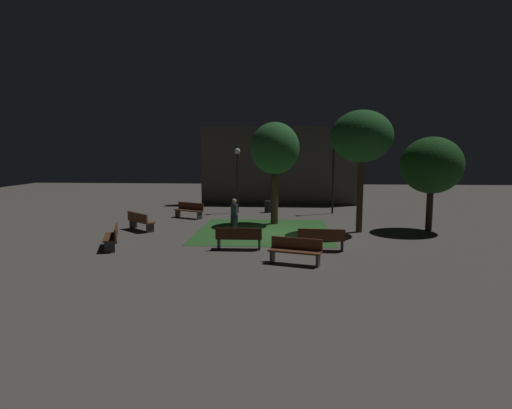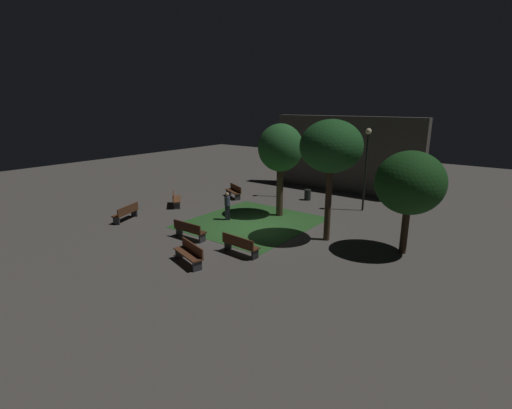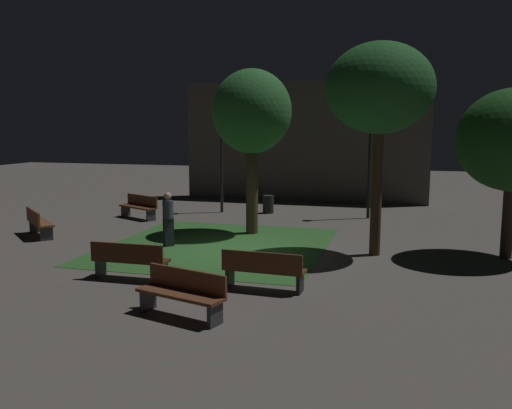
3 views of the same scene
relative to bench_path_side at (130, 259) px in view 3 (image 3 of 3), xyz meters
The scene contains 14 objects.
ground_plane 3.64m from the bench_path_side, 63.71° to the left, with size 60.00×60.00×0.00m, color #56514C.
grass_lawn 4.01m from the bench_path_side, 78.81° to the left, with size 6.32×6.86×0.01m, color #2D6028.
bench_path_side is the anchor object (origin of this frame).
bench_front_right 3.19m from the bench_path_side, ahead, with size 1.82×0.58×0.88m.
bench_lawn_edge 6.37m from the bench_path_side, 145.00° to the left, with size 1.67×1.55×0.88m.
bench_by_lamp 8.47m from the bench_path_side, 115.85° to the left, with size 1.83×1.23×0.88m.
bench_near_trees 2.92m from the bench_path_side, 42.38° to the right, with size 1.86×0.97×0.88m.
tree_lawn_side 7.76m from the bench_path_side, 36.79° to the left, with size 2.87×2.87×5.72m.
tree_back_left 7.00m from the bench_path_side, 78.20° to the left, with size 2.56×2.56×5.32m.
lamp_post_plaza_west 10.21m from the bench_path_side, 96.59° to the left, with size 0.36×0.36×4.01m.
lamp_post_path_center 11.41m from the bench_path_side, 64.60° to the left, with size 0.36×0.36×4.99m.
trash_bin 10.18m from the bench_path_side, 85.77° to the left, with size 0.44×0.44×0.72m, color black.
pedestrian 3.52m from the bench_path_side, 99.72° to the left, with size 0.34×0.34×1.61m.
building_wall_backdrop 14.50m from the bench_path_side, 84.18° to the left, with size 11.32×0.80×5.51m, color #4C4742.
Camera 3 is at (4.48, -14.29, 3.56)m, focal length 38.32 mm.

